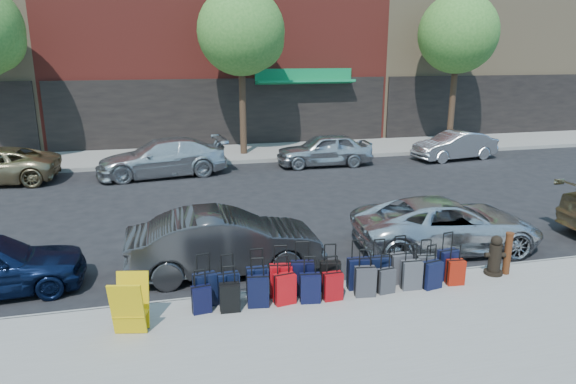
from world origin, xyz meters
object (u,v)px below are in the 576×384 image
object	(u,v)px
car_far_2	(324,150)
fire_hydrant	(495,256)
tree_center	(244,34)
suitcase_front_5	(330,276)
tree_right	(461,36)
car_far_3	(455,145)
car_far_1	(162,158)
car_near_1	(225,242)
bollard	(508,253)
display_rack	(130,305)
car_near_2	(447,224)

from	to	relation	value
car_far_2	fire_hydrant	bearing A→B (deg)	1.88
tree_center	suitcase_front_5	size ratio (longest dim) A/B	7.68
tree_right	car_far_3	xyz separation A→B (m)	(-1.57, -2.85, -4.78)
tree_center	car_far_1	size ratio (longest dim) A/B	1.47
car_far_3	car_near_1	bearing A→B (deg)	-57.38
suitcase_front_5	car_far_3	bearing A→B (deg)	57.62
suitcase_front_5	bollard	size ratio (longest dim) A/B	1.03
tree_right	car_near_1	distance (m)	18.71
display_rack	tree_center	bearing A→B (deg)	85.85
bollard	suitcase_front_5	bearing A→B (deg)	177.69
car_far_1	car_far_3	bearing A→B (deg)	83.65
tree_center	tree_right	world-z (taller)	same
bollard	car_near_1	size ratio (longest dim) A/B	0.22
car_far_2	tree_right	bearing A→B (deg)	111.02
suitcase_front_5	display_rack	xyz separation A→B (m)	(-3.73, -0.70, 0.18)
tree_right	fire_hydrant	distance (m)	16.94
tree_right	car_far_2	world-z (taller)	tree_right
tree_right	suitcase_front_5	distance (m)	18.76
tree_right	car_far_3	size ratio (longest dim) A/B	1.91
bollard	car_near_2	xyz separation A→B (m)	(-0.30, 1.93, 0.01)
tree_center	car_far_2	world-z (taller)	tree_center
car_near_1	car_far_2	size ratio (longest dim) A/B	1.05
display_rack	bollard	bearing A→B (deg)	16.24
fire_hydrant	car_far_3	world-z (taller)	car_far_3
suitcase_front_5	tree_center	bearing A→B (deg)	95.04
tree_center	car_far_2	distance (m)	6.16
car_near_2	car_far_3	bearing A→B (deg)	-26.91
fire_hydrant	car_near_2	bearing A→B (deg)	104.64
bollard	display_rack	xyz separation A→B (m)	(-7.59, -0.55, 0.01)
car_far_2	car_far_3	xyz separation A→B (m)	(6.06, -0.14, -0.06)
display_rack	car_near_1	bearing A→B (deg)	63.81
tree_center	fire_hydrant	size ratio (longest dim) A/B	8.47
bollard	car_far_3	bearing A→B (deg)	63.73
tree_right	display_rack	size ratio (longest dim) A/B	7.51
tree_center	fire_hydrant	distance (m)	15.45
display_rack	car_far_1	bearing A→B (deg)	99.37
car_far_3	suitcase_front_5	bearing A→B (deg)	-47.83
tree_center	suitcase_front_5	bearing A→B (deg)	-92.57
car_near_1	fire_hydrant	bearing A→B (deg)	-108.82
bollard	car_far_1	bearing A→B (deg)	121.57
tree_right	bollard	size ratio (longest dim) A/B	7.95
car_near_1	car_near_2	size ratio (longest dim) A/B	0.93
car_near_2	car_far_2	bearing A→B (deg)	5.35
tree_center	car_near_1	bearing A→B (deg)	-101.22
tree_right	bollard	xyz separation A→B (m)	(-7.28, -14.41, -4.79)
tree_center	bollard	size ratio (longest dim) A/B	7.95
tree_center	car_far_3	bearing A→B (deg)	-17.69
tree_center	car_far_3	xyz separation A→B (m)	(8.93, -2.85, -4.78)
tree_center	display_rack	world-z (taller)	tree_center
car_far_3	tree_center	bearing A→B (deg)	-115.53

